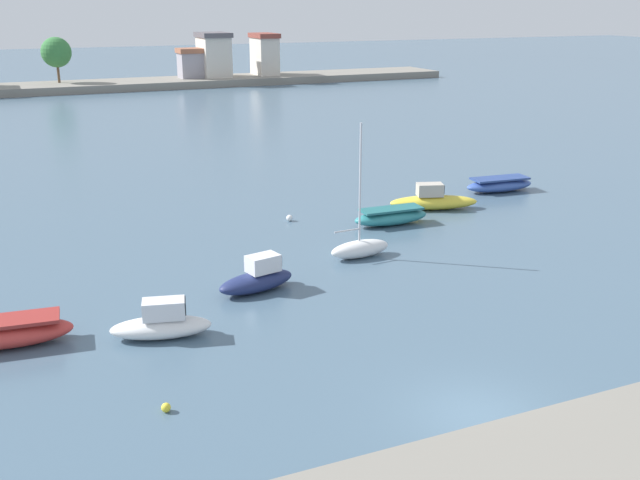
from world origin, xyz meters
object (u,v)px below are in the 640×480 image
object	(u,v)px
moored_boat_0	(9,333)
moored_boat_6	(499,185)
moored_boat_1	(162,324)
mooring_buoy_1	(289,218)
moored_boat_4	(391,217)
mooring_buoy_3	(166,408)
moored_boat_3	(360,248)
moored_boat_2	(258,278)
moored_boat_5	(433,201)

from	to	relation	value
moored_boat_0	moored_boat_6	world-z (taller)	moored_boat_0
moored_boat_1	mooring_buoy_1	xyz separation A→B (m)	(10.16, 12.53, -0.36)
moored_boat_4	mooring_buoy_3	size ratio (longest dim) A/B	15.18
moored_boat_3	moored_boat_6	size ratio (longest dim) A/B	1.36
moored_boat_3	mooring_buoy_3	size ratio (longest dim) A/B	22.39
moored_boat_1	moored_boat_3	distance (m)	12.18
moored_boat_6	mooring_buoy_1	distance (m)	15.48
moored_boat_3	moored_boat_2	bearing A→B (deg)	-164.28
moored_boat_1	moored_boat_5	size ratio (longest dim) A/B	0.72
moored_boat_6	moored_boat_1	bearing A→B (deg)	-147.43
moored_boat_0	moored_boat_2	bearing A→B (deg)	14.12
moored_boat_1	moored_boat_3	bearing A→B (deg)	39.00
moored_boat_1	moored_boat_6	xyz separation A→B (m)	(25.62, 13.42, -0.09)
moored_boat_1	moored_boat_6	world-z (taller)	moored_boat_1
moored_boat_0	moored_boat_2	size ratio (longest dim) A/B	1.23
mooring_buoy_1	mooring_buoy_3	size ratio (longest dim) A/B	1.23
moored_boat_1	moored_boat_3	world-z (taller)	moored_boat_3
moored_boat_0	moored_boat_1	bearing A→B (deg)	-10.43
moored_boat_0	moored_boat_4	size ratio (longest dim) A/B	1.03
moored_boat_0	mooring_buoy_3	world-z (taller)	moored_boat_0
moored_boat_4	mooring_buoy_3	bearing A→B (deg)	-135.35
moored_boat_4	moored_boat_6	bearing A→B (deg)	22.50
moored_boat_0	moored_boat_5	size ratio (longest dim) A/B	0.84
moored_boat_6	mooring_buoy_3	xyz separation A→B (m)	(-26.70, -18.85, -0.30)
moored_boat_4	moored_boat_6	size ratio (longest dim) A/B	0.92
moored_boat_0	moored_boat_2	world-z (taller)	moored_boat_2
mooring_buoy_1	moored_boat_6	bearing A→B (deg)	3.29
moored_boat_2	mooring_buoy_3	bearing A→B (deg)	-137.59
moored_boat_3	mooring_buoy_3	distance (m)	16.11
moored_boat_2	moored_boat_3	world-z (taller)	moored_boat_3
moored_boat_0	moored_boat_6	xyz separation A→B (m)	(30.93, 11.87, -0.06)
moored_boat_2	moored_boat_5	size ratio (longest dim) A/B	0.68
moored_boat_3	mooring_buoy_3	xyz separation A→B (m)	(-12.10, -10.62, -0.35)
moored_boat_3	moored_boat_5	world-z (taller)	moored_boat_3
moored_boat_4	moored_boat_1	bearing A→B (deg)	-145.82
moored_boat_4	mooring_buoy_1	size ratio (longest dim) A/B	12.36
mooring_buoy_1	mooring_buoy_3	xyz separation A→B (m)	(-11.25, -17.96, -0.03)
moored_boat_5	moored_boat_1	bearing A→B (deg)	-130.59
moored_boat_1	moored_boat_4	xyz separation A→B (m)	(15.19, 9.53, -0.07)
moored_boat_2	mooring_buoy_3	xyz separation A→B (m)	(-5.98, -8.46, -0.41)
moored_boat_4	moored_boat_5	xyz separation A→B (m)	(3.97, 1.86, 0.07)
mooring_buoy_1	moored_boat_0	bearing A→B (deg)	-144.65
mooring_buoy_1	moored_boat_4	bearing A→B (deg)	-30.82
moored_boat_0	mooring_buoy_3	distance (m)	8.17
moored_boat_0	moored_boat_3	distance (m)	16.74
moored_boat_5	moored_boat_0	bearing A→B (deg)	-139.42
moored_boat_2	moored_boat_0	bearing A→B (deg)	175.92
moored_boat_6	moored_boat_5	bearing A→B (deg)	-157.67
moored_boat_1	moored_boat_5	distance (m)	22.29
moored_boat_2	moored_boat_4	xyz separation A→B (m)	(10.29, 6.50, -0.09)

